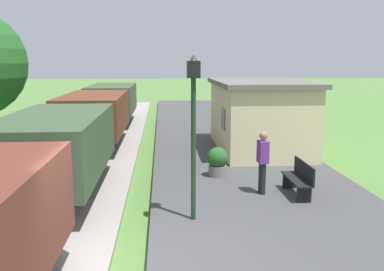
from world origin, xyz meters
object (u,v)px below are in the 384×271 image
object	(u,v)px
freight_train	(80,130)
bench_near_hut	(299,178)
bench_down_platform	(231,120)
lamp_post_near	(193,108)
station_hut	(259,115)
person_waiting	(263,160)
potted_planter	(217,161)

from	to	relation	value
freight_train	bench_near_hut	distance (m)	7.82
bench_down_platform	lamp_post_near	bearing A→B (deg)	-103.43
freight_train	lamp_post_near	world-z (taller)	lamp_post_near
station_hut	bench_near_hut	world-z (taller)	station_hut
station_hut	bench_near_hut	distance (m)	5.87
bench_down_platform	lamp_post_near	world-z (taller)	lamp_post_near
freight_train	person_waiting	distance (m)	6.88
bench_near_hut	potted_planter	world-z (taller)	potted_planter
station_hut	person_waiting	distance (m)	5.73
bench_down_platform	lamp_post_near	xyz separation A→B (m)	(-2.96, -12.41, 2.08)
potted_planter	freight_train	bearing A→B (deg)	154.22
freight_train	bench_down_platform	xyz separation A→B (m)	(6.55, 6.72, -0.68)
freight_train	bench_near_hut	size ratio (longest dim) A/B	17.33
station_hut	freight_train	bearing A→B (deg)	-166.89
bench_near_hut	bench_down_platform	xyz separation A→B (m)	(0.00, 10.93, 0.00)
freight_train	person_waiting	size ratio (longest dim) A/B	15.20
person_waiting	potted_planter	distance (m)	2.07
person_waiting	lamp_post_near	bearing A→B (deg)	36.60
person_waiting	potted_planter	world-z (taller)	person_waiting
bench_near_hut	lamp_post_near	size ratio (longest dim) A/B	0.41
freight_train	station_hut	size ratio (longest dim) A/B	4.48
freight_train	station_hut	distance (m)	6.99
person_waiting	bench_near_hut	bearing A→B (deg)	164.18
freight_train	bench_near_hut	xyz separation A→B (m)	(6.55, -4.21, -0.68)
lamp_post_near	person_waiting	bearing A→B (deg)	40.21
potted_planter	bench_down_platform	bearing A→B (deg)	77.78
station_hut	person_waiting	xyz separation A→B (m)	(-1.21, -5.58, -0.47)
station_hut	bench_down_platform	distance (m)	5.22
station_hut	person_waiting	world-z (taller)	station_hut
station_hut	bench_down_platform	xyz separation A→B (m)	(-0.25, 5.14, -0.93)
bench_down_platform	bench_near_hut	bearing A→B (deg)	-90.00
station_hut	person_waiting	size ratio (longest dim) A/B	3.39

